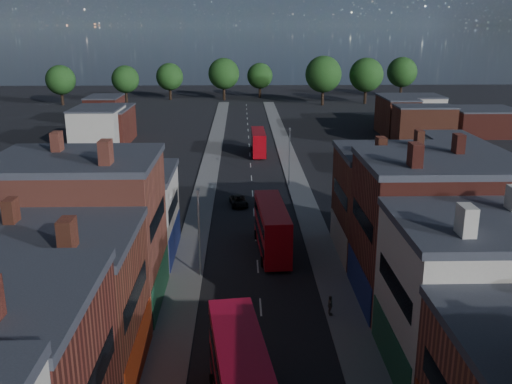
{
  "coord_description": "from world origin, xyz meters",
  "views": [
    {
      "loc": [
        -1.42,
        -17.0,
        21.59
      ],
      "look_at": [
        0.0,
        38.17,
        5.44
      ],
      "focal_mm": 40.0,
      "sensor_mm": 36.0,
      "label": 1
    }
  ],
  "objects": [
    {
      "name": "pavement_west",
      "position": [
        -6.5,
        50.0,
        0.06
      ],
      "size": [
        3.0,
        200.0,
        0.12
      ],
      "primitive_type": "cube",
      "color": "gray",
      "rests_on": "ground"
    },
    {
      "name": "lamp_post_2",
      "position": [
        -5.2,
        30.0,
        4.7
      ],
      "size": [
        0.25,
        0.7,
        8.12
      ],
      "color": "slate",
      "rests_on": "ground"
    },
    {
      "name": "lamp_post_3",
      "position": [
        5.2,
        60.0,
        4.7
      ],
      "size": [
        0.25,
        0.7,
        8.12
      ],
      "color": "slate",
      "rests_on": "ground"
    },
    {
      "name": "bus_1",
      "position": [
        1.5,
        35.56,
        2.59
      ],
      "size": [
        3.3,
        11.26,
        4.81
      ],
      "rotation": [
        0.0,
        0.0,
        0.06
      ],
      "color": "red",
      "rests_on": "ground"
    },
    {
      "name": "car_2",
      "position": [
        -1.82,
        50.73,
        0.6
      ],
      "size": [
        2.55,
        4.53,
        1.19
      ],
      "primitive_type": "imported",
      "rotation": [
        0.0,
        0.0,
        0.14
      ],
      "color": "black",
      "rests_on": "ground"
    },
    {
      "name": "bus_2",
      "position": [
        1.5,
        79.87,
        2.26
      ],
      "size": [
        2.55,
        9.72,
        4.19
      ],
      "rotation": [
        0.0,
        0.0,
        0.01
      ],
      "color": "#A2070F",
      "rests_on": "ground"
    },
    {
      "name": "car_3",
      "position": [
        3.03,
        43.82,
        0.55
      ],
      "size": [
        1.73,
        3.88,
        1.11
      ],
      "primitive_type": "imported",
      "rotation": [
        0.0,
        0.0,
        -0.05
      ],
      "color": "silver",
      "rests_on": "ground"
    },
    {
      "name": "pavement_east",
      "position": [
        6.5,
        50.0,
        0.06
      ],
      "size": [
        3.0,
        200.0,
        0.12
      ],
      "primitive_type": "cube",
      "color": "gray",
      "rests_on": "ground"
    },
    {
      "name": "ped_3",
      "position": [
        5.3,
        22.39,
        0.93
      ],
      "size": [
        0.44,
        0.95,
        1.62
      ],
      "primitive_type": "imported",
      "rotation": [
        0.0,
        0.0,
        1.58
      ],
      "color": "#5A554D",
      "rests_on": "pavement_east"
    }
  ]
}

